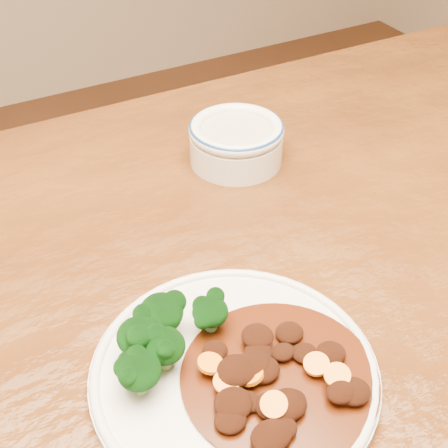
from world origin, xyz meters
name	(u,v)px	position (x,y,z in m)	size (l,w,h in m)	color
dining_table	(209,374)	(0.00, 0.00, 0.67)	(1.51, 0.91, 0.75)	#5F3310
dinner_plate	(234,372)	(-0.01, -0.07, 0.76)	(0.25, 0.25, 0.02)	silver
broccoli_florets	(160,335)	(-0.06, -0.02, 0.79)	(0.12, 0.09, 0.04)	#5F8E49
mince_stew	(274,380)	(0.01, -0.10, 0.77)	(0.17, 0.17, 0.02)	#471907
dip_bowl	(236,140)	(0.16, 0.23, 0.78)	(0.12, 0.12, 0.05)	white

